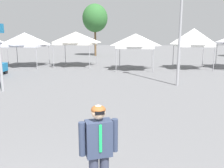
% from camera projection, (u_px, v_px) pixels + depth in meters
% --- Properties ---
extents(canopy_tent_center, '(3.65, 3.65, 3.12)m').
position_uv_depth(canopy_tent_center, '(25.00, 40.00, 22.04)').
color(canopy_tent_center, '#9E9EA3').
rests_on(canopy_tent_center, ground).
extents(canopy_tent_behind_right, '(3.49, 3.49, 3.19)m').
position_uv_depth(canopy_tent_behind_right, '(76.00, 38.00, 22.12)').
color(canopy_tent_behind_right, '#9E9EA3').
rests_on(canopy_tent_behind_right, ground).
extents(canopy_tent_right_of_center, '(3.12, 3.12, 3.01)m').
position_uv_depth(canopy_tent_right_of_center, '(136.00, 41.00, 19.79)').
color(canopy_tent_right_of_center, '#9E9EA3').
rests_on(canopy_tent_right_of_center, ground).
extents(canopy_tent_far_right, '(3.03, 3.03, 3.44)m').
position_uv_depth(canopy_tent_far_right, '(194.00, 38.00, 20.18)').
color(canopy_tent_far_right, '#9E9EA3').
rests_on(canopy_tent_far_right, ground).
extents(person_foreground, '(0.61, 0.38, 1.78)m').
position_uv_depth(person_foreground, '(99.00, 149.00, 3.89)').
color(person_foreground, '#33384C').
rests_on(person_foreground, ground).
extents(tree_behind_tents_center, '(3.48, 3.48, 7.14)m').
position_uv_depth(tree_behind_tents_center, '(95.00, 18.00, 32.94)').
color(tree_behind_tents_center, brown).
rests_on(tree_behind_tents_center, ground).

